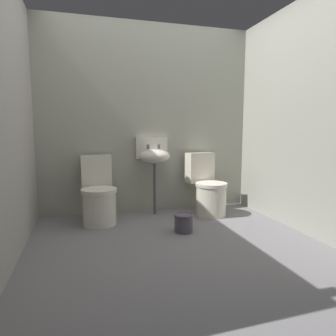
{
  "coord_description": "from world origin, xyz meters",
  "views": [
    {
      "loc": [
        -0.82,
        -2.6,
        1.09
      ],
      "look_at": [
        0.0,
        0.32,
        0.7
      ],
      "focal_mm": 32.12,
      "sensor_mm": 36.0,
      "label": 1
    }
  ],
  "objects_px": {
    "toilet_right": "(208,189)",
    "sink": "(154,156)",
    "toilet_left": "(98,196)",
    "bucket": "(184,222)"
  },
  "relations": [
    {
      "from": "toilet_right",
      "to": "bucket",
      "type": "xyz_separation_m",
      "value": [
        -0.52,
        -0.59,
        -0.22
      ]
    },
    {
      "from": "toilet_left",
      "to": "toilet_right",
      "type": "xyz_separation_m",
      "value": [
        1.38,
        0.0,
        0.0
      ]
    },
    {
      "from": "toilet_left",
      "to": "sink",
      "type": "height_order",
      "value": "sink"
    },
    {
      "from": "toilet_right",
      "to": "sink",
      "type": "distance_m",
      "value": 0.81
    },
    {
      "from": "toilet_left",
      "to": "toilet_right",
      "type": "distance_m",
      "value": 1.38
    },
    {
      "from": "toilet_left",
      "to": "sink",
      "type": "xyz_separation_m",
      "value": [
        0.71,
        0.19,
        0.43
      ]
    },
    {
      "from": "bucket",
      "to": "toilet_left",
      "type": "bearing_deg",
      "value": 145.63
    },
    {
      "from": "toilet_right",
      "to": "bucket",
      "type": "distance_m",
      "value": 0.82
    },
    {
      "from": "toilet_right",
      "to": "toilet_left",
      "type": "bearing_deg",
      "value": -7.89
    },
    {
      "from": "sink",
      "to": "bucket",
      "type": "height_order",
      "value": "sink"
    }
  ]
}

